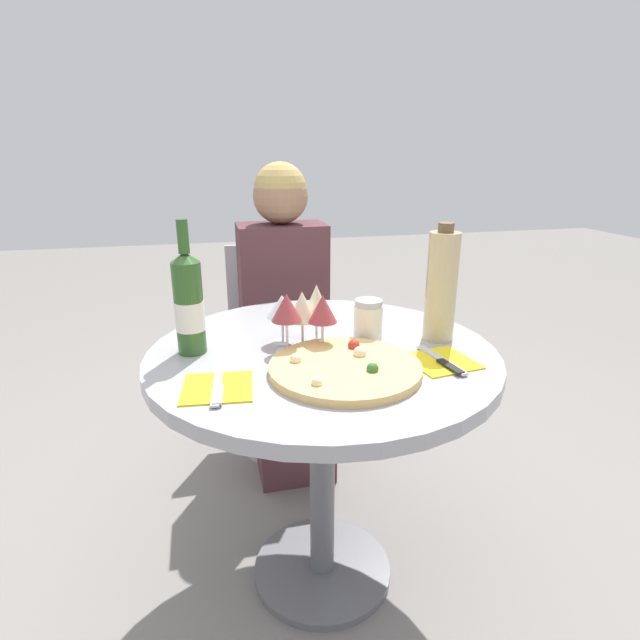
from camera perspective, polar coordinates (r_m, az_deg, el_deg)
name	(u,v)px	position (r m, az deg, el deg)	size (l,w,h in m)	color
ground_plane	(322,571)	(1.72, 0.24, -26.78)	(12.00, 12.00, 0.00)	gray
dining_table	(322,394)	(1.35, 0.28, -8.44)	(0.90, 0.90, 0.74)	slate
chair_behind_diner	(282,350)	(2.15, -4.37, -3.45)	(0.42, 0.42, 0.85)	#ADADB2
seated_diner	(287,330)	(1.97, -3.84, -1.11)	(0.34, 0.43, 1.19)	#512D33
pizza_large	(345,368)	(1.16, 2.87, -5.46)	(0.36, 0.36, 0.04)	#DBB26B
wine_bottle	(189,304)	(1.28, -14.76, 1.77)	(0.07, 0.07, 0.34)	#2D5623
tall_carafe	(442,286)	(1.36, 13.77, 3.75)	(0.08, 0.08, 0.32)	tan
sugar_shaker	(368,320)	(1.36, 5.52, 0.05)	(0.08, 0.08, 0.11)	silver
wine_glass_front_left	(286,308)	(1.25, -3.88, 1.37)	(0.08, 0.08, 0.16)	silver
wine_glass_center	(302,307)	(1.29, -2.05, 1.45)	(0.07, 0.07, 0.15)	silver
wine_glass_front_right	(323,309)	(1.27, 0.34, 1.22)	(0.07, 0.07, 0.15)	silver
wine_glass_back_left	(282,307)	(1.31, -4.35, 1.45)	(0.08, 0.08, 0.13)	silver
wine_glass_back_right	(317,300)	(1.33, -0.34, 2.28)	(0.06, 0.06, 0.16)	silver
place_setting_left	(217,388)	(1.11, -11.64, -7.58)	(0.16, 0.19, 0.01)	yellow
place_setting_right	(441,361)	(1.25, 13.71, -4.60)	(0.17, 0.19, 0.01)	yellow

